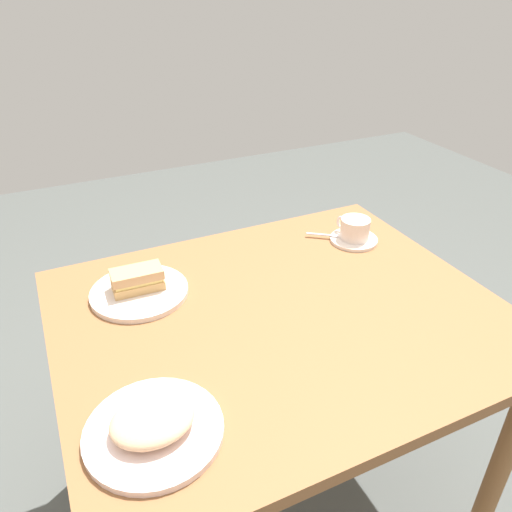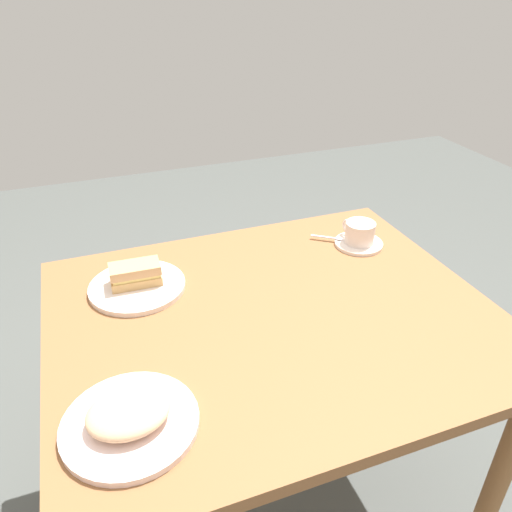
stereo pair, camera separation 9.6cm
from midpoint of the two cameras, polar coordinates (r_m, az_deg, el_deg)
The scene contains 9 objects.
ground_plane at distance 1.76m, azimuth 0.44°, elevation -26.07°, with size 6.00×6.00×0.00m, color #4D504D.
dining_table at distance 1.27m, azimuth 0.56°, elevation -9.82°, with size 1.06×0.87×0.74m.
sandwich_plate at distance 1.31m, azimuth -15.35°, elevation -4.06°, with size 0.25×0.25×0.01m, color silver.
sandwich_front at distance 1.29m, azimuth -15.59°, elevation -2.66°, with size 0.13×0.07×0.06m.
coffee_saucer at distance 1.52m, azimuth 9.44°, elevation 1.86°, with size 0.14×0.14×0.01m, color silver.
coffee_cup at distance 1.51m, azimuth 9.51°, elevation 3.17°, with size 0.09×0.12×0.06m.
spoon at distance 1.52m, azimuth 6.50°, elevation 2.39°, with size 0.09×0.07×0.01m.
side_plate at distance 0.97m, azimuth -14.63°, elevation -19.01°, with size 0.25×0.25×0.01m, color silver.
side_food_pile at distance 0.94m, azimuth -14.87°, elevation -17.86°, with size 0.15×0.13×0.04m, color #E7B487.
Camera 1 is at (0.46, 0.85, 1.47)m, focal length 34.71 mm.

